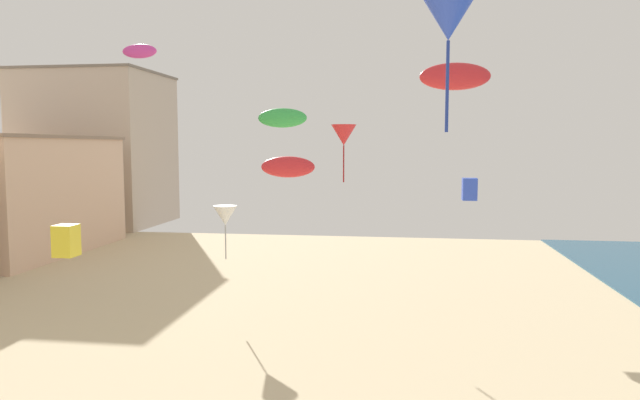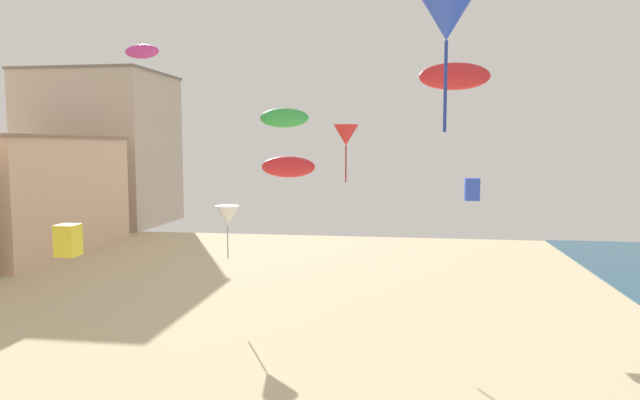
# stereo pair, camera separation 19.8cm
# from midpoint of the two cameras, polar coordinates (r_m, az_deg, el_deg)

# --- Properties ---
(boardwalk_hotel_far) EXTENTS (16.32, 14.51, 19.33)m
(boardwalk_hotel_far) POSITION_cam_midpoint_polar(r_m,az_deg,el_deg) (79.62, -21.18, 4.72)
(boardwalk_hotel_far) COLOR #C6B29E
(boardwalk_hotel_far) RESTS_ON ground
(kite_yellow_box) EXTENTS (0.93, 0.93, 1.46)m
(kite_yellow_box) POSITION_cam_midpoint_polar(r_m,az_deg,el_deg) (29.05, -23.97, -3.69)
(kite_yellow_box) COLOR yellow
(kite_white_delta) EXTENTS (1.46, 1.46, 3.31)m
(kite_white_delta) POSITION_cam_midpoint_polar(r_m,az_deg,el_deg) (35.69, -9.50, -1.53)
(kite_white_delta) COLOR white
(kite_blue_delta) EXTENTS (1.66, 1.66, 3.76)m
(kite_blue_delta) POSITION_cam_midpoint_polar(r_m,az_deg,el_deg) (16.30, 12.25, 17.45)
(kite_blue_delta) COLOR blue
(kite_green_parafoil) EXTENTS (2.86, 0.79, 1.11)m
(kite_green_parafoil) POSITION_cam_midpoint_polar(r_m,az_deg,el_deg) (33.54, -3.91, 8.10)
(kite_green_parafoil) COLOR green
(kite_blue_box) EXTENTS (0.91, 0.91, 1.43)m
(kite_blue_box) POSITION_cam_midpoint_polar(r_m,az_deg,el_deg) (38.46, 14.41, 1.04)
(kite_blue_box) COLOR blue
(kite_red_parafoil) EXTENTS (2.33, 0.65, 0.91)m
(kite_red_parafoil) POSITION_cam_midpoint_polar(r_m,az_deg,el_deg) (20.10, 12.90, 11.81)
(kite_red_parafoil) COLOR red
(kite_magenta_parafoil) EXTENTS (2.10, 0.58, 0.82)m
(kite_magenta_parafoil) POSITION_cam_midpoint_polar(r_m,az_deg,el_deg) (36.45, -17.56, 13.84)
(kite_magenta_parafoil) COLOR #DB3D9E
(kite_red_parafoil_2) EXTENTS (2.22, 0.62, 0.86)m
(kite_red_parafoil_2) POSITION_cam_midpoint_polar(r_m,az_deg,el_deg) (23.50, -3.44, 3.28)
(kite_red_parafoil_2) COLOR red
(kite_red_delta) EXTENTS (1.67, 1.67, 3.79)m
(kite_red_delta) POSITION_cam_midpoint_polar(r_m,az_deg,el_deg) (38.10, 2.21, 6.42)
(kite_red_delta) COLOR red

